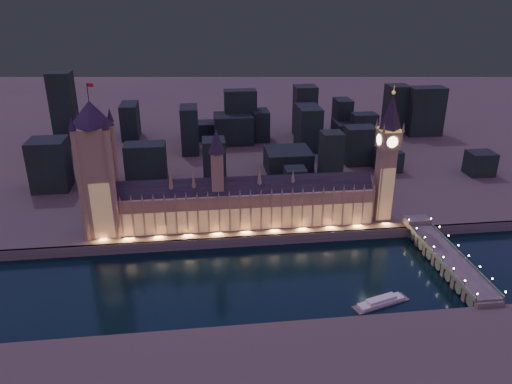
{
  "coord_description": "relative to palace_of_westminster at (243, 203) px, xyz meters",
  "views": [
    {
      "loc": [
        -37.02,
        -289.22,
        184.7
      ],
      "look_at": [
        5.0,
        55.0,
        38.0
      ],
      "focal_mm": 35.0,
      "sensor_mm": 36.0,
      "label": 1
    }
  ],
  "objects": [
    {
      "name": "north_bank",
      "position": [
        4.35,
        458.25,
        -22.37
      ],
      "size": [
        2000.0,
        960.0,
        8.0
      ],
      "primitive_type": "cube",
      "color": "#423D3C",
      "rests_on": "ground"
    },
    {
      "name": "river_boat",
      "position": [
        75.73,
        -104.1,
        -24.81
      ],
      "size": [
        38.8,
        19.76,
        4.5
      ],
      "color": "#4F4A45",
      "rests_on": "ground"
    },
    {
      "name": "elizabeth_tower",
      "position": [
        112.35,
        0.17,
        40.89
      ],
      "size": [
        18.0,
        18.0,
        106.38
      ],
      "color": "#8C7B55",
      "rests_on": "north_bank"
    },
    {
      "name": "ground_plane",
      "position": [
        4.35,
        -61.75,
        -26.37
      ],
      "size": [
        2000.0,
        2000.0,
        0.0
      ],
      "primitive_type": "plane",
      "color": "black",
      "rests_on": "ground"
    },
    {
      "name": "westminster_bridge",
      "position": [
        135.73,
        -65.2,
        -20.38
      ],
      "size": [
        18.88,
        113.0,
        15.9
      ],
      "color": "#4F4A45",
      "rests_on": "ground"
    },
    {
      "name": "embankment_wall",
      "position": [
        4.35,
        -20.75,
        -22.37
      ],
      "size": [
        2000.0,
        2.5,
        8.0
      ],
      "primitive_type": "cube",
      "color": "#4F4A45",
      "rests_on": "ground"
    },
    {
      "name": "palace_of_westminster",
      "position": [
        0.0,
        0.0,
        0.0
      ],
      "size": [
        202.0,
        21.79,
        78.0
      ],
      "color": "#8C7B55",
      "rests_on": "north_bank"
    },
    {
      "name": "victoria_tower",
      "position": [
        -105.65,
        0.17,
        37.66
      ],
      "size": [
        31.68,
        31.68,
        113.25
      ],
      "color": "#8C7B55",
      "rests_on": "north_bank"
    },
    {
      "name": "city_backdrop",
      "position": [
        33.59,
        185.45,
        4.17
      ],
      "size": [
        465.29,
        215.63,
        83.12
      ],
      "color": "black",
      "rests_on": "north_bank"
    }
  ]
}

